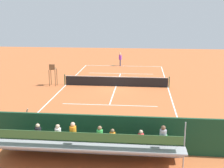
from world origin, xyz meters
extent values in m
plane|color=#BC6033|center=(0.00, 0.00, 0.00)|extent=(60.00, 60.00, 0.00)
cube|color=white|center=(0.00, -11.00, 0.00)|extent=(10.00, 0.10, 0.01)
cube|color=white|center=(0.00, 11.00, 0.00)|extent=(10.00, 0.10, 0.01)
cube|color=white|center=(-5.00, 0.00, 0.00)|extent=(0.10, 22.00, 0.01)
cube|color=white|center=(5.00, 0.00, 0.00)|extent=(0.10, 22.00, 0.01)
cube|color=white|center=(0.00, -6.05, 0.00)|extent=(7.50, 0.10, 0.01)
cube|color=white|center=(0.00, 6.05, 0.00)|extent=(7.50, 0.10, 0.01)
cube|color=white|center=(0.00, 0.00, 0.00)|extent=(0.10, 12.10, 0.01)
cube|color=white|center=(0.00, -11.00, 0.00)|extent=(0.10, 0.30, 0.01)
cube|color=black|center=(0.00, 0.00, 0.46)|extent=(10.00, 0.02, 0.91)
cube|color=white|center=(0.00, 0.00, 0.94)|extent=(10.00, 0.04, 0.06)
cylinder|color=#2D5133|center=(-5.10, 0.00, 0.54)|extent=(0.10, 0.10, 1.07)
cylinder|color=#2D5133|center=(5.10, 0.00, 0.54)|extent=(0.10, 0.10, 1.07)
cube|color=#194228|center=(0.00, 14.00, 1.00)|extent=(18.00, 0.16, 2.00)
cube|color=#9EA0A5|center=(0.00, 14.35, 0.23)|extent=(9.00, 0.10, 0.45)
cube|color=#9EA0A5|center=(0.00, 14.70, 0.41)|extent=(9.00, 0.80, 0.08)
cube|color=#9EA0A5|center=(0.00, 14.32, 0.23)|extent=(9.00, 0.04, 0.45)
cube|color=#386B38|center=(0.00, 14.80, 0.83)|extent=(8.60, 0.36, 0.04)
cube|color=#386B38|center=(0.00, 14.98, 1.03)|extent=(8.60, 0.03, 0.36)
cube|color=#9EA0A5|center=(0.00, 15.50, 0.86)|extent=(9.00, 0.80, 0.08)
cube|color=#9EA0A5|center=(0.00, 15.12, 0.68)|extent=(9.00, 0.04, 0.45)
cube|color=#386B38|center=(0.00, 15.60, 1.28)|extent=(8.60, 0.36, 0.04)
cube|color=#386B38|center=(0.00, 15.78, 1.48)|extent=(8.60, 0.03, 0.36)
cube|color=#9EA0A5|center=(0.00, 16.30, 1.31)|extent=(9.00, 0.80, 0.08)
cube|color=#9EA0A5|center=(0.00, 15.92, 1.12)|extent=(9.00, 0.04, 0.45)
cube|color=#386B38|center=(0.00, 16.40, 1.73)|extent=(8.60, 0.36, 0.04)
cube|color=#386B38|center=(0.00, 16.58, 1.93)|extent=(8.60, 0.03, 0.36)
cylinder|color=#9EA0A5|center=(-4.50, 15.50, 1.18)|extent=(0.06, 0.06, 2.35)
cube|color=#2D2D33|center=(-3.63, 14.63, 0.87)|extent=(0.32, 0.40, 0.12)
cylinder|color=green|center=(-3.63, 14.75, 1.16)|extent=(0.30, 0.30, 0.45)
sphere|color=tan|center=(-3.63, 14.75, 1.48)|extent=(0.20, 0.20, 0.20)
cube|color=#2D2D33|center=(0.50, 16.23, 1.77)|extent=(0.32, 0.40, 0.12)
cylinder|color=orange|center=(0.50, 16.35, 2.06)|extent=(0.30, 0.30, 0.45)
sphere|color=beige|center=(0.50, 16.35, 2.38)|extent=(0.20, 0.20, 0.20)
cube|color=#2D2D33|center=(1.42, 15.43, 1.32)|extent=(0.32, 0.40, 0.12)
cylinder|color=white|center=(1.42, 15.55, 1.60)|extent=(0.30, 0.30, 0.45)
sphere|color=beige|center=(1.42, 15.55, 1.93)|extent=(0.20, 0.20, 0.20)
cube|color=#2D2D33|center=(-1.10, 14.63, 0.87)|extent=(0.32, 0.40, 0.12)
cylinder|color=orange|center=(-1.10, 14.75, 1.16)|extent=(0.30, 0.30, 0.45)
sphere|color=#8C6647|center=(-1.10, 14.75, 1.48)|extent=(0.20, 0.20, 0.20)
cube|color=#2D2D33|center=(-3.45, 16.23, 1.77)|extent=(0.32, 0.40, 0.12)
cylinder|color=#9399A3|center=(-3.45, 16.35, 2.06)|extent=(0.30, 0.30, 0.45)
sphere|color=brown|center=(-3.45, 16.35, 2.38)|extent=(0.20, 0.20, 0.20)
cube|color=#2D2D33|center=(-2.50, 14.63, 0.87)|extent=(0.32, 0.40, 0.12)
cylinder|color=red|center=(-2.50, 14.75, 1.16)|extent=(0.30, 0.30, 0.45)
sphere|color=beige|center=(-2.50, 14.75, 1.48)|extent=(0.20, 0.20, 0.20)
cube|color=#2D2D33|center=(2.40, 15.43, 1.32)|extent=(0.32, 0.40, 0.12)
cylinder|color=black|center=(2.40, 15.55, 1.60)|extent=(0.30, 0.30, 0.45)
sphere|color=beige|center=(2.40, 15.55, 1.93)|extent=(0.20, 0.20, 0.20)
cube|color=#2D2D33|center=(-0.58, 15.43, 1.32)|extent=(0.32, 0.40, 0.12)
cylinder|color=green|center=(-0.58, 15.55, 1.60)|extent=(0.30, 0.30, 0.45)
sphere|color=#8C6647|center=(-0.58, 15.55, 1.93)|extent=(0.20, 0.20, 0.20)
cylinder|color=brown|center=(5.90, -0.06, 0.80)|extent=(0.07, 0.07, 1.60)
cylinder|color=brown|center=(6.50, -0.06, 0.80)|extent=(0.07, 0.07, 1.60)
cylinder|color=brown|center=(5.90, 0.54, 0.80)|extent=(0.07, 0.07, 1.60)
cylinder|color=brown|center=(6.50, 0.54, 0.80)|extent=(0.07, 0.07, 1.60)
cube|color=brown|center=(6.20, 0.24, 1.63)|extent=(0.56, 0.56, 0.06)
cube|color=brown|center=(6.20, 0.48, 1.90)|extent=(0.56, 0.06, 0.48)
cube|color=brown|center=(5.94, 0.24, 1.78)|extent=(0.04, 0.48, 0.04)
cube|color=brown|center=(6.46, 0.24, 1.78)|extent=(0.04, 0.48, 0.04)
cube|color=#9E754C|center=(-3.46, 13.20, 0.45)|extent=(1.80, 0.40, 0.05)
cylinder|color=#9E754C|center=(-4.21, 13.20, 0.23)|extent=(0.06, 0.06, 0.45)
cylinder|color=#9E754C|center=(-2.71, 13.20, 0.23)|extent=(0.06, 0.06, 0.45)
cube|color=#9E754C|center=(-3.46, 13.38, 0.75)|extent=(1.80, 0.04, 0.36)
cube|color=#334C8C|center=(-1.76, 13.40, 0.18)|extent=(0.90, 0.36, 0.36)
cylinder|color=navy|center=(0.42, -11.19, 0.42)|extent=(0.14, 0.14, 0.85)
cylinder|color=navy|center=(0.41, -10.97, 0.42)|extent=(0.14, 0.14, 0.85)
cylinder|color=purple|center=(0.42, -11.08, 1.15)|extent=(0.37, 0.37, 0.60)
sphere|color=beige|center=(0.42, -11.08, 1.56)|extent=(0.22, 0.22, 0.22)
cylinder|color=beige|center=(0.41, -10.86, 1.65)|extent=(0.25, 0.10, 0.55)
cylinder|color=beige|center=(0.43, -11.30, 1.18)|extent=(0.09, 0.09, 0.50)
cylinder|color=black|center=(1.35, -11.06, 0.01)|extent=(0.07, 0.28, 0.03)
torus|color=#D8CC4C|center=(1.39, -11.32, 0.01)|extent=(0.34, 0.34, 0.02)
cylinder|color=white|center=(1.39, -11.32, 0.01)|extent=(0.25, 0.25, 0.00)
sphere|color=#CCDB33|center=(-2.00, -7.90, 0.03)|extent=(0.07, 0.07, 0.07)
cylinder|color=#232328|center=(3.82, 13.43, 0.42)|extent=(0.14, 0.14, 0.85)
cylinder|color=#232328|center=(3.87, 13.22, 0.42)|extent=(0.14, 0.14, 0.85)
cylinder|color=#9399A3|center=(3.85, 13.32, 1.15)|extent=(0.43, 0.43, 0.60)
sphere|color=tan|center=(3.85, 13.32, 1.56)|extent=(0.22, 0.22, 0.22)
cylinder|color=tan|center=(3.90, 13.11, 1.65)|extent=(0.26, 0.15, 0.55)
cylinder|color=tan|center=(3.80, 13.54, 1.18)|extent=(0.11, 0.11, 0.50)
camera|label=1|loc=(-2.48, 28.68, 7.30)|focal=48.78mm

